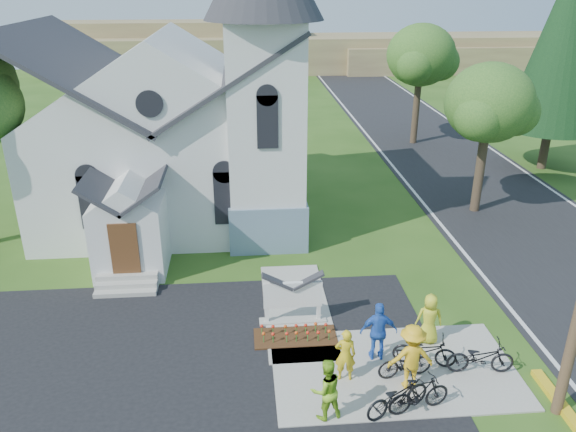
{
  "coord_description": "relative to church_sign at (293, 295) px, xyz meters",
  "views": [
    {
      "loc": [
        -2.68,
        -12.35,
        10.51
      ],
      "look_at": [
        -1.2,
        5.0,
        3.04
      ],
      "focal_mm": 35.0,
      "sensor_mm": 36.0,
      "label": 1
    }
  ],
  "objects": [
    {
      "name": "ground",
      "position": [
        1.2,
        -3.2,
        -1.03
      ],
      "size": [
        120.0,
        120.0,
        0.0
      ],
      "primitive_type": "plane",
      "color": "#2C5017",
      "rests_on": "ground"
    },
    {
      "name": "road",
      "position": [
        11.2,
        11.8,
        -1.02
      ],
      "size": [
        8.0,
        90.0,
        0.02
      ],
      "primitive_type": "cube",
      "color": "black",
      "rests_on": "ground"
    },
    {
      "name": "sidewalk",
      "position": [
        2.7,
        -2.7,
        -1.0
      ],
      "size": [
        7.0,
        4.0,
        0.05
      ],
      "primitive_type": "cube",
      "color": "#A09C90",
      "rests_on": "ground"
    },
    {
      "name": "church",
      "position": [
        -4.28,
        9.28,
        4.22
      ],
      "size": [
        12.35,
        12.0,
        13.0
      ],
      "color": "white",
      "rests_on": "ground"
    },
    {
      "name": "church_sign",
      "position": [
        0.0,
        0.0,
        0.0
      ],
      "size": [
        2.2,
        0.4,
        1.7
      ],
      "color": "#A09C90",
      "rests_on": "ground"
    },
    {
      "name": "flower_bed",
      "position": [
        0.0,
        -0.9,
        -0.99
      ],
      "size": [
        2.6,
        1.1,
        0.07
      ],
      "primitive_type": "cube",
      "color": "#371C0F",
      "rests_on": "ground"
    },
    {
      "name": "tree_road_near",
      "position": [
        9.7,
        8.8,
        4.18
      ],
      "size": [
        4.0,
        4.0,
        7.05
      ],
      "color": "#352A1D",
      "rests_on": "ground"
    },
    {
      "name": "tree_road_mid",
      "position": [
        10.2,
        20.8,
        4.75
      ],
      "size": [
        4.4,
        4.4,
        7.8
      ],
      "color": "#352A1D",
      "rests_on": "ground"
    },
    {
      "name": "conifer",
      "position": [
        16.2,
        14.8,
        6.36
      ],
      "size": [
        5.2,
        5.2,
        12.4
      ],
      "color": "#352A1D",
      "rests_on": "ground"
    },
    {
      "name": "distant_hills",
      "position": [
        4.56,
        53.13,
        1.15
      ],
      "size": [
        61.0,
        10.0,
        5.6
      ],
      "color": "brown",
      "rests_on": "ground"
    },
    {
      "name": "cyclist_0",
      "position": [
        1.18,
        -2.98,
        -0.17
      ],
      "size": [
        0.63,
        0.45,
        1.62
      ],
      "primitive_type": "imported",
      "rotation": [
        0.0,
        0.0,
        3.03
      ],
      "color": "gold",
      "rests_on": "sidewalk"
    },
    {
      "name": "bike_0",
      "position": [
        2.3,
        -4.4,
        -0.47
      ],
      "size": [
        2.03,
        1.37,
        1.01
      ],
      "primitive_type": "imported",
      "rotation": [
        0.0,
        0.0,
        1.97
      ],
      "color": "black",
      "rests_on": "sidewalk"
    },
    {
      "name": "cyclist_1",
      "position": [
        0.43,
        -4.4,
        -0.12
      ],
      "size": [
        0.97,
        0.84,
        1.72
      ],
      "primitive_type": "imported",
      "rotation": [
        0.0,
        0.0,
        3.39
      ],
      "color": "#8DCA25",
      "rests_on": "sidewalk"
    },
    {
      "name": "bike_1",
      "position": [
        2.87,
        -4.4,
        -0.45
      ],
      "size": [
        1.82,
        0.88,
        1.05
      ],
      "primitive_type": "imported",
      "rotation": [
        0.0,
        0.0,
        1.8
      ],
      "color": "black",
      "rests_on": "sidewalk"
    },
    {
      "name": "cyclist_2",
      "position": [
        2.31,
        -2.15,
        -0.04
      ],
      "size": [
        1.12,
        0.52,
        1.87
      ],
      "primitive_type": "imported",
      "rotation": [
        0.0,
        0.0,
        3.08
      ],
      "color": "blue",
      "rests_on": "sidewalk"
    },
    {
      "name": "bike_2",
      "position": [
        3.6,
        -2.56,
        -0.5
      ],
      "size": [
        1.93,
        1.09,
        0.96
      ],
      "primitive_type": "imported",
      "rotation": [
        0.0,
        0.0,
        1.31
      ],
      "color": "black",
      "rests_on": "sidewalk"
    },
    {
      "name": "cyclist_3",
      "position": [
        2.9,
        -3.43,
        -0.01
      ],
      "size": [
        1.26,
        0.73,
        1.94
      ],
      "primitive_type": "imported",
      "rotation": [
        0.0,
        0.0,
        3.13
      ],
      "color": "gold",
      "rests_on": "sidewalk"
    },
    {
      "name": "bike_3",
      "position": [
        2.89,
        -3.05,
        -0.49
      ],
      "size": [
        1.65,
        0.66,
        0.96
      ],
      "primitive_type": "imported",
      "rotation": [
        0.0,
        0.0,
        1.7
      ],
      "color": "black",
      "rests_on": "sidewalk"
    },
    {
      "name": "cyclist_4",
      "position": [
        4.06,
        -1.47,
        -0.15
      ],
      "size": [
        0.89,
        0.66,
        1.65
      ],
      "primitive_type": "imported",
      "rotation": [
        0.0,
        0.0,
        2.96
      ],
      "color": "gold",
      "rests_on": "sidewalk"
    },
    {
      "name": "bike_4",
      "position": [
        5.07,
        -3.02,
        -0.47
      ],
      "size": [
        1.97,
        0.84,
        1.01
      ],
      "primitive_type": "imported",
      "rotation": [
        0.0,
        0.0,
        1.48
      ],
      "color": "black",
      "rests_on": "sidewalk"
    }
  ]
}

